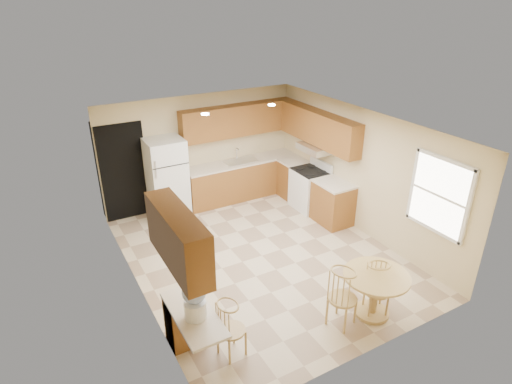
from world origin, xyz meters
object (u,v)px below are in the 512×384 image
refrigerator (167,178)px  chair_desk (234,327)px  dining_table (375,289)px  chair_table_a (347,295)px  chair_table_b (382,288)px  water_crock (195,299)px  stove (310,189)px

refrigerator → chair_desk: 4.39m
dining_table → chair_table_a: (-0.55, -0.01, 0.11)m
chair_table_b → refrigerator: bearing=-45.6°
chair_table_b → chair_desk: bearing=16.2°
chair_table_b → chair_desk: 2.29m
chair_table_a → chair_table_b: (0.60, -0.07, -0.07)m
chair_table_b → chair_desk: chair_desk is taller
chair_table_a → dining_table: bearing=71.0°
dining_table → water_crock: (-2.66, 0.42, 0.58)m
refrigerator → dining_table: size_ratio=1.79×
dining_table → water_crock: bearing=171.0°
refrigerator → chair_table_b: (1.66, -4.68, -0.36)m
dining_table → water_crock: 2.76m
refrigerator → chair_desk: bearing=-97.9°
chair_table_a → chair_table_b: size_ratio=1.13×
refrigerator → chair_desk: size_ratio=2.05×
chair_table_a → chair_desk: bearing=-119.8°
stove → chair_table_b: bearing=-109.3°
stove → chair_table_b: (-1.21, -3.46, 0.05)m
stove → chair_table_a: size_ratio=1.14×
stove → dining_table: size_ratio=1.12×
chair_desk → chair_table_a: bearing=70.8°
stove → chair_desk: size_ratio=1.28×
stove → refrigerator: bearing=157.0°
chair_desk → water_crock: water_crock is taller
stove → water_crock: (-3.92, -2.96, 0.58)m
refrigerator → stove: (2.88, -1.22, -0.40)m
water_crock → refrigerator: bearing=75.9°
stove → chair_desk: stove is taller
chair_table_b → water_crock: size_ratio=1.35×
dining_table → stove: bearing=69.5°
chair_table_b → water_crock: 2.81m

